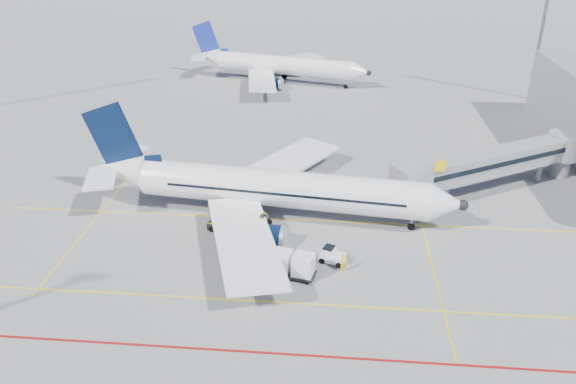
# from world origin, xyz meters

# --- Properties ---
(ground) EXTENTS (420.00, 420.00, 0.00)m
(ground) POSITION_xyz_m (0.00, 0.00, 0.00)
(ground) COLOR gray
(ground) RESTS_ON ground
(apron_markings) EXTENTS (90.00, 35.12, 0.01)m
(apron_markings) POSITION_xyz_m (-0.58, -3.91, 0.01)
(apron_markings) COLOR yellow
(apron_markings) RESTS_ON ground
(jet_bridge) EXTENTS (23.55, 15.78, 6.30)m
(jet_bridge) POSITION_xyz_m (23.51, 16.91, 3.74)
(jet_bridge) COLOR gray
(jet_bridge) RESTS_ON ground
(floodlight_mast_ne) EXTENTS (3.20, 0.61, 25.45)m
(floodlight_mast_ne) POSITION_xyz_m (38.00, 55.00, 13.59)
(floodlight_mast_ne) COLOR slate
(floodlight_mast_ne) RESTS_ON ground
(main_aircraft) EXTENTS (39.84, 34.65, 11.66)m
(main_aircraft) POSITION_xyz_m (-2.27, 8.74, 3.22)
(main_aircraft) COLOR white
(main_aircraft) RESTS_ON ground
(second_aircraft) EXTENTS (35.06, 30.06, 10.61)m
(second_aircraft) POSITION_xyz_m (-6.78, 61.63, 3.23)
(second_aircraft) COLOR white
(second_aircraft) RESTS_ON ground
(baggage_tug) EXTENTS (2.53, 2.02, 1.55)m
(baggage_tug) POSITION_xyz_m (4.83, 0.35, 0.74)
(baggage_tug) COLOR white
(baggage_tug) RESTS_ON ground
(cargo_dolly) EXTENTS (4.42, 2.69, 2.26)m
(cargo_dolly) POSITION_xyz_m (1.41, -2.13, 1.24)
(cargo_dolly) COLOR black
(cargo_dolly) RESTS_ON ground
(belt_loader) EXTENTS (6.20, 2.74, 2.49)m
(belt_loader) POSITION_xyz_m (-5.38, 5.07, 0.64)
(belt_loader) COLOR black
(belt_loader) RESTS_ON ground
(ramp_worker) EXTENTS (0.76, 0.78, 1.80)m
(ramp_worker) POSITION_xyz_m (5.91, -1.07, 0.90)
(ramp_worker) COLOR yellow
(ramp_worker) RESTS_ON ground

